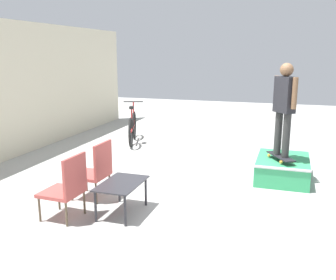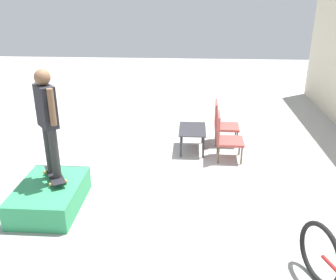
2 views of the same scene
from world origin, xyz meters
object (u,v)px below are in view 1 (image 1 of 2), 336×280
person_skater (284,103)px  bicycle (133,128)px  patio_chair_left (67,186)px  patio_chair_right (96,169)px  coffee_table (122,187)px  skateboard_on_ramp (281,157)px  skate_ramp_box (282,168)px

person_skater → bicycle: (1.99, 3.78, -1.05)m
patio_chair_left → patio_chair_right: bearing=-178.0°
coffee_table → patio_chair_right: size_ratio=0.92×
patio_chair_right → bicycle: size_ratio=0.55×
skateboard_on_ramp → person_skater: person_skater is taller
skate_ramp_box → skateboard_on_ramp: bearing=165.9°
coffee_table → person_skater: bearing=-44.5°
skate_ramp_box → patio_chair_right: (-1.95, 2.82, 0.30)m
coffee_table → patio_chair_left: size_ratio=0.92×
skateboard_on_ramp → coffee_table: bearing=105.0°
coffee_table → patio_chair_right: bearing=57.7°
person_skater → skate_ramp_box: bearing=-54.7°
patio_chair_left → bicycle: bearing=-165.6°
patio_chair_left → bicycle: size_ratio=0.55×
skate_ramp_box → coffee_table: coffee_table is taller
skateboard_on_ramp → bicycle: bearing=31.8°
coffee_table → patio_chair_left: 0.76m
patio_chair_right → skate_ramp_box: bearing=126.0°
bicycle → person_skater: bearing=-136.5°
skateboard_on_ramp → person_skater: size_ratio=0.44×
skateboard_on_ramp → patio_chair_left: patio_chair_left is taller
skateboard_on_ramp → person_skater: 0.98m
person_skater → patio_chair_left: person_skater is taller
skate_ramp_box → patio_chair_left: 3.96m
person_skater → coffee_table: (-2.17, 2.14, -1.04)m
skateboard_on_ramp → coffee_table: 3.05m
bicycle → patio_chair_right: bearing=176.2°
skate_ramp_box → bicycle: bicycle is taller
coffee_table → skateboard_on_ramp: bearing=-44.5°
person_skater → patio_chair_right: person_skater is taller
patio_chair_left → patio_chair_right: same height
skateboard_on_ramp → person_skater: (0.00, 0.00, 0.98)m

